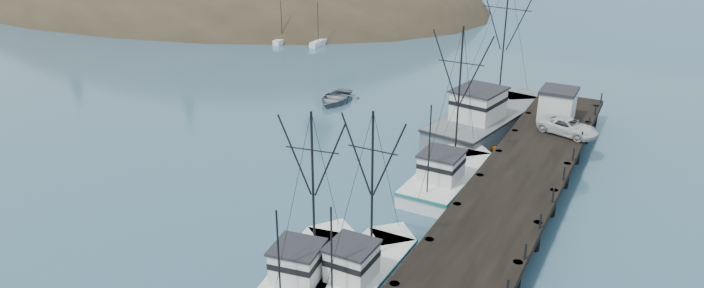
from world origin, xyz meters
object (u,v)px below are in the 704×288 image
at_px(work_vessel, 489,118).
at_px(pier_shed, 558,104).
at_px(trawler_near, 364,271).
at_px(trawler_mid, 309,271).
at_px(motorboat, 335,102).
at_px(pickup_truck, 568,127).
at_px(trawler_far, 449,175).
at_px(pier, 516,186).

height_order(work_vessel, pier_shed, work_vessel).
distance_m(trawler_near, trawler_mid, 3.14).
xyz_separation_m(trawler_mid, motorboat, (-14.58, 29.40, -0.82)).
bearing_deg(motorboat, pickup_truck, -14.58).
bearing_deg(trawler_far, trawler_near, -89.88).
xyz_separation_m(pier, trawler_far, (-5.37, 1.38, -0.87)).
relative_size(work_vessel, pier_shed, 5.55).
distance_m(pier_shed, motorboat, 22.87).
height_order(pier, pier_shed, pier_shed).
distance_m(trawler_far, pier_shed, 14.36).
distance_m(pier, pier_shed, 14.58).
xyz_separation_m(trawler_far, motorboat, (-17.33, 13.44, -0.82)).
bearing_deg(work_vessel, pier, -67.13).
xyz_separation_m(pier_shed, motorboat, (-22.61, 0.35, -3.42)).
xyz_separation_m(trawler_near, trawler_far, (-0.03, 14.49, 0.00)).
height_order(trawler_far, motorboat, trawler_far).
distance_m(pier, motorboat, 27.17).
bearing_deg(pickup_truck, work_vessel, 84.48).
xyz_separation_m(work_vessel, pickup_truck, (7.50, -3.17, 1.45)).
height_order(trawler_mid, work_vessel, work_vessel).
height_order(pier, motorboat, pier).
bearing_deg(pier, motorboat, 146.85).
bearing_deg(pier, work_vessel, 112.87).
distance_m(trawler_near, pier_shed, 28.20).
relative_size(pier_shed, motorboat, 0.55).
bearing_deg(trawler_near, trawler_far, 90.12).
xyz_separation_m(pier, motorboat, (-22.70, 14.83, -1.69)).
bearing_deg(trawler_near, work_vessel, 91.38).
bearing_deg(pickup_truck, trawler_near, -178.45).
relative_size(pier, pier_shed, 13.75).
xyz_separation_m(trawler_far, pickup_truck, (6.87, 9.67, 1.86)).
bearing_deg(pier_shed, trawler_mid, -105.47).
distance_m(trawler_near, motorboat, 32.90).
distance_m(work_vessel, motorboat, 16.76).
distance_m(trawler_mid, motorboat, 32.82).
distance_m(trawler_far, work_vessel, 12.86).
distance_m(trawler_near, trawler_far, 14.49).
height_order(trawler_near, work_vessel, work_vessel).
distance_m(trawler_mid, pier_shed, 30.24).
height_order(pickup_truck, motorboat, pickup_truck).
height_order(trawler_far, work_vessel, work_vessel).
xyz_separation_m(trawler_near, trawler_mid, (-2.78, -1.46, -0.00)).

